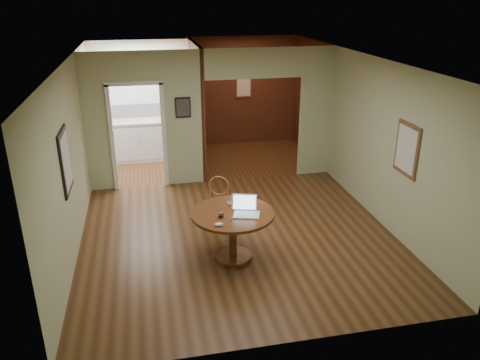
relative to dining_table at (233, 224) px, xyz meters
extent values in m
plane|color=#432813|center=(0.21, 0.58, -0.56)|extent=(5.00, 5.00, 0.00)
plane|color=white|center=(0.21, 0.58, 2.14)|extent=(5.00, 5.00, 0.00)
plane|color=#BBC195|center=(0.21, -1.92, 0.79)|extent=(5.00, 0.00, 5.00)
plane|color=#BBC195|center=(-2.29, 0.58, 0.79)|extent=(0.00, 5.00, 5.00)
plane|color=#BBC195|center=(2.71, 0.58, 0.79)|extent=(0.00, 5.00, 5.00)
cube|color=#BBC195|center=(-2.04, 3.08, 0.79)|extent=(0.50, 2.70, 0.04)
cube|color=#BBC195|center=(-0.39, 3.08, 0.79)|extent=(0.80, 2.70, 0.04)
cube|color=#BBC195|center=(2.36, 3.08, 0.79)|extent=(0.70, 2.70, 0.04)
plane|color=white|center=(-1.14, 5.08, 0.79)|extent=(2.70, 0.00, 2.70)
plane|color=#3C1B11|center=(1.36, 5.58, 0.79)|extent=(2.70, 0.00, 2.70)
cube|color=#3C1B11|center=(0.01, 4.33, 0.79)|extent=(0.08, 2.50, 2.70)
cube|color=black|center=(-2.27, 0.58, 0.94)|extent=(0.03, 0.70, 0.90)
cube|color=brown|center=(2.69, 0.08, 0.94)|extent=(0.03, 0.60, 0.80)
cube|color=black|center=(-0.39, 3.06, 1.04)|extent=(0.30, 0.03, 0.40)
cube|color=white|center=(1.36, 5.56, 0.89)|extent=(0.40, 0.03, 0.50)
cube|color=white|center=(-1.14, 5.06, 0.54)|extent=(2.00, 0.02, 0.32)
cylinder|color=#5F2D17|center=(0.00, 0.00, -0.53)|extent=(0.56, 0.56, 0.05)
cylinder|color=#5F2D17|center=(0.00, 0.00, -0.19)|extent=(0.12, 0.12, 0.65)
cylinder|color=#5F2D17|center=(0.00, 0.00, 0.18)|extent=(1.21, 1.21, 0.04)
cylinder|color=#995F36|center=(-0.06, 0.98, -0.16)|extent=(0.47, 0.47, 0.03)
cylinder|color=#995F36|center=(-0.23, 0.89, -0.36)|extent=(0.03, 0.03, 0.40)
cylinder|color=#995F36|center=(0.02, 0.81, -0.36)|extent=(0.03, 0.03, 0.40)
cylinder|color=#995F36|center=(-0.15, 1.14, -0.36)|extent=(0.03, 0.03, 0.40)
cylinder|color=#995F36|center=(0.11, 1.06, -0.36)|extent=(0.03, 0.03, 0.40)
cylinder|color=#995F36|center=(-0.17, 1.15, 0.01)|extent=(0.02, 0.02, 0.32)
cylinder|color=#995F36|center=(0.12, 1.06, 0.01)|extent=(0.02, 0.02, 0.32)
torus|color=#995F36|center=(-0.02, 1.11, 0.16)|extent=(0.34, 0.13, 0.34)
cube|color=silver|center=(0.18, -0.14, 0.20)|extent=(0.42, 0.35, 0.02)
cube|color=silver|center=(0.18, -0.17, 0.21)|extent=(0.34, 0.22, 0.00)
cube|color=silver|center=(0.18, 0.02, 0.33)|extent=(0.37, 0.17, 0.24)
cube|color=#929BBA|center=(0.18, 0.01, 0.33)|extent=(0.32, 0.14, 0.20)
imported|color=#BCBCC1|center=(0.13, 0.26, 0.21)|extent=(0.33, 0.25, 0.02)
ellipsoid|color=silver|center=(-0.27, -0.38, 0.22)|extent=(0.13, 0.08, 0.05)
cylinder|color=#0D0C54|center=(-0.03, -0.24, 0.20)|extent=(0.12, 0.06, 0.01)
cube|color=white|center=(-1.14, 4.78, -0.11)|extent=(2.00, 0.55, 0.90)
cube|color=silver|center=(-1.14, 4.78, 0.36)|extent=(2.06, 0.60, 0.04)
sphere|color=#B20C0C|center=(-1.29, 4.49, -0.06)|extent=(0.03, 0.03, 0.03)
sphere|color=#B20C0C|center=(-0.29, 4.49, -0.06)|extent=(0.03, 0.03, 0.03)
ellipsoid|color=beige|center=(-0.38, 4.78, 0.53)|extent=(0.37, 0.34, 0.30)
camera|label=1|loc=(-1.14, -5.95, 3.16)|focal=35.00mm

